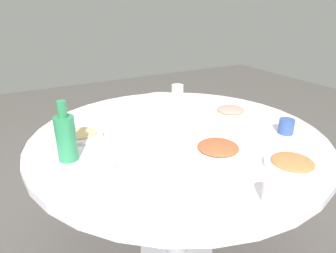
{
  "coord_description": "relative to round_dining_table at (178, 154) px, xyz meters",
  "views": [
    {
      "loc": [
        -1.12,
        0.68,
        1.34
      ],
      "look_at": [
        0.02,
        0.05,
        0.79
      ],
      "focal_mm": 32.29,
      "sensor_mm": 36.0,
      "label": 1
    }
  ],
  "objects": [
    {
      "name": "round_dining_table",
      "position": [
        0.0,
        0.0,
        0.0
      ],
      "size": [
        1.38,
        1.38,
        0.75
      ],
      "color": "#99999E",
      "rests_on": "ground"
    },
    {
      "name": "tea_cup_far",
      "position": [
        -0.24,
        -0.45,
        0.14
      ],
      "size": [
        0.07,
        0.07,
        0.07
      ],
      "primitive_type": "cylinder",
      "color": "#2F4C92",
      "rests_on": "round_dining_table"
    },
    {
      "name": "dish_noodles",
      "position": [
        0.19,
        0.41,
        0.12
      ],
      "size": [
        0.19,
        0.19,
        0.03
      ],
      "color": "silver",
      "rests_on": "round_dining_table"
    },
    {
      "name": "dish_tofu_braise",
      "position": [
        -0.48,
        -0.22,
        0.13
      ],
      "size": [
        0.21,
        0.21,
        0.04
      ],
      "color": "silver",
      "rests_on": "round_dining_table"
    },
    {
      "name": "soup_bowl",
      "position": [
        0.35,
        -0.09,
        0.14
      ],
      "size": [
        0.25,
        0.25,
        0.07
      ],
      "color": "white",
      "rests_on": "round_dining_table"
    },
    {
      "name": "tea_cup_side",
      "position": [
        -0.59,
        0.01,
        0.15
      ],
      "size": [
        0.06,
        0.06,
        0.07
      ],
      "primitive_type": "cylinder",
      "color": "silver",
      "rests_on": "round_dining_table"
    },
    {
      "name": "dish_shrimp",
      "position": [
        0.09,
        -0.4,
        0.12
      ],
      "size": [
        0.22,
        0.22,
        0.04
      ],
      "color": "silver",
      "rests_on": "round_dining_table"
    },
    {
      "name": "tea_cup_near",
      "position": [
        0.53,
        -0.31,
        0.15
      ],
      "size": [
        0.08,
        0.08,
        0.07
      ],
      "primitive_type": "cylinder",
      "color": "beige",
      "rests_on": "round_dining_table"
    },
    {
      "name": "dish_stirfry",
      "position": [
        -0.25,
        -0.05,
        0.13
      ],
      "size": [
        0.22,
        0.22,
        0.04
      ],
      "color": "white",
      "rests_on": "round_dining_table"
    },
    {
      "name": "rice_bowl",
      "position": [
        -0.28,
        0.28,
        0.16
      ],
      "size": [
        0.26,
        0.26,
        0.11
      ],
      "color": "#B2B5BA",
      "rests_on": "round_dining_table"
    },
    {
      "name": "green_bottle",
      "position": [
        0.0,
        0.51,
        0.21
      ],
      "size": [
        0.08,
        0.08,
        0.24
      ],
      "color": "#2A8351",
      "rests_on": "round_dining_table"
    },
    {
      "name": "ground",
      "position": [
        0.0,
        0.0,
        -0.64
      ],
      "size": [
        8.0,
        8.0,
        0.0
      ],
      "primitive_type": "plane",
      "color": "#4F4A46"
    }
  ]
}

